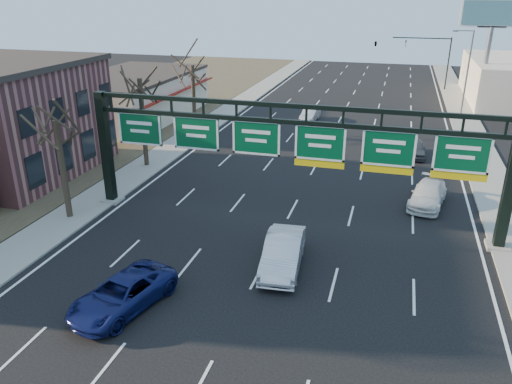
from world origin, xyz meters
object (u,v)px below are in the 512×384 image
(car_white_wagon, at_px, (428,195))
(car_blue_suv, at_px, (123,294))
(car_silver_sedan, at_px, (283,253))
(sign_gantry, at_px, (290,148))

(car_white_wagon, bearing_deg, car_blue_suv, -119.51)
(car_silver_sedan, height_order, car_white_wagon, car_silver_sedan)
(car_blue_suv, height_order, car_white_wagon, car_blue_suv)
(car_white_wagon, bearing_deg, sign_gantry, -137.06)
(car_blue_suv, xyz_separation_m, car_silver_sedan, (5.91, 5.24, 0.12))
(sign_gantry, relative_size, car_silver_sedan, 4.85)
(car_blue_suv, bearing_deg, car_white_wagon, 64.48)
(car_blue_suv, distance_m, car_silver_sedan, 7.90)
(sign_gantry, height_order, car_blue_suv, sign_gantry)
(sign_gantry, distance_m, car_blue_suv, 12.21)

